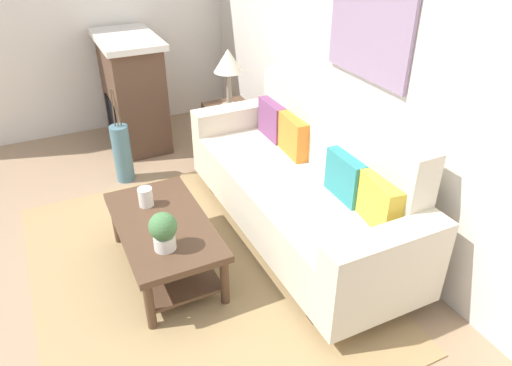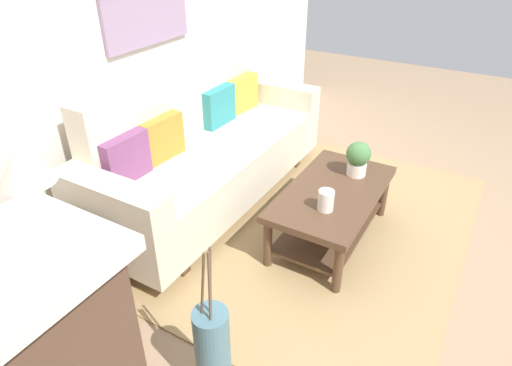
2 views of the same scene
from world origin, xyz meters
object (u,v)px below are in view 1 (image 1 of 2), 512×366
(throw_pillow_plum, at_px, (273,120))
(couch, at_px, (302,187))
(throw_pillow_orange, at_px, (294,136))
(table_lamp, at_px, (228,63))
(throw_pillow_teal, at_px, (346,177))
(tabletop_vase, at_px, (146,197))
(potted_plant_tabletop, at_px, (163,230))
(framed_painting, at_px, (369,27))
(fireplace, at_px, (133,91))
(side_table, at_px, (230,132))
(throw_pillow_mustard, at_px, (380,203))
(coffee_table, at_px, (164,235))
(floor_vase, at_px, (122,154))

(throw_pillow_plum, bearing_deg, couch, -9.68)
(throw_pillow_orange, bearing_deg, table_lamp, -174.52)
(throw_pillow_teal, xyz_separation_m, tabletop_vase, (-0.64, -1.27, -0.18))
(potted_plant_tabletop, bearing_deg, framed_painting, 99.36)
(tabletop_vase, relative_size, fireplace, 0.12)
(throw_pillow_teal, relative_size, side_table, 0.64)
(throw_pillow_mustard, relative_size, framed_painting, 0.41)
(throw_pillow_teal, height_order, table_lamp, table_lamp)
(throw_pillow_orange, xyz_separation_m, table_lamp, (-1.10, -0.11, 0.31))
(throw_pillow_plum, xyz_separation_m, coffee_table, (0.72, -1.23, -0.37))
(coffee_table, xyz_separation_m, table_lamp, (-1.45, 1.12, 0.68))
(throw_pillow_plum, distance_m, fireplace, 1.75)
(floor_vase, bearing_deg, throw_pillow_mustard, 28.77)
(coffee_table, distance_m, framed_painting, 2.02)
(side_table, distance_m, floor_vase, 1.10)
(table_lamp, bearing_deg, throw_pillow_plum, 8.20)
(table_lamp, relative_size, fireplace, 0.49)
(couch, distance_m, tabletop_vase, 1.18)
(throw_pillow_plum, xyz_separation_m, floor_vase, (-0.73, -1.21, -0.40))
(side_table, xyz_separation_m, floor_vase, (-0.00, -1.10, -0.00))
(throw_pillow_plum, xyz_separation_m, fireplace, (-1.51, -0.88, -0.09))
(throw_pillow_mustard, bearing_deg, fireplace, -163.51)
(throw_pillow_teal, bearing_deg, side_table, -176.70)
(tabletop_vase, bearing_deg, floor_vase, 176.90)
(tabletop_vase, xyz_separation_m, table_lamp, (-1.19, 1.17, 0.49))
(table_lamp, bearing_deg, fireplace, -134.99)
(floor_vase, height_order, framed_painting, framed_painting)
(side_table, height_order, floor_vase, side_table)
(coffee_table, distance_m, potted_plant_tabletop, 0.39)
(throw_pillow_plum, relative_size, fireplace, 0.31)
(table_lamp, height_order, fireplace, fireplace)
(throw_pillow_teal, bearing_deg, throw_pillow_plum, 180.00)
(throw_pillow_plum, xyz_separation_m, throw_pillow_mustard, (1.47, 0.00, 0.00))
(fireplace, relative_size, framed_painting, 1.33)
(couch, bearing_deg, table_lamp, 179.23)
(potted_plant_tabletop, bearing_deg, throw_pillow_mustard, 70.26)
(throw_pillow_mustard, relative_size, potted_plant_tabletop, 1.37)
(throw_pillow_teal, bearing_deg, table_lamp, -176.70)
(couch, xyz_separation_m, framed_painting, (0.00, 0.47, 1.16))
(couch, height_order, table_lamp, table_lamp)
(couch, height_order, fireplace, fireplace)
(throw_pillow_orange, distance_m, tabletop_vase, 1.29)
(side_table, height_order, framed_painting, framed_painting)
(coffee_table, distance_m, floor_vase, 1.45)
(potted_plant_tabletop, height_order, table_lamp, table_lamp)
(throw_pillow_mustard, xyz_separation_m, table_lamp, (-2.20, -0.11, 0.31))
(potted_plant_tabletop, bearing_deg, throw_pillow_orange, 116.19)
(side_table, relative_size, floor_vase, 1.01)
(coffee_table, bearing_deg, floor_vase, 179.18)
(throw_pillow_mustard, relative_size, tabletop_vase, 2.56)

